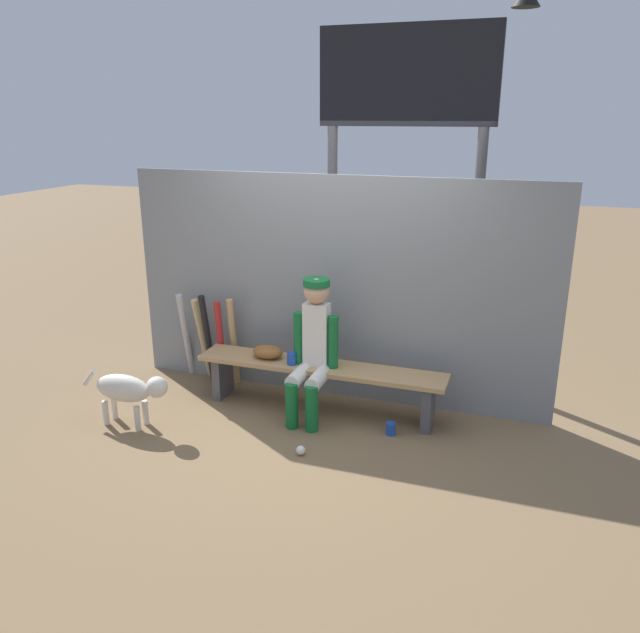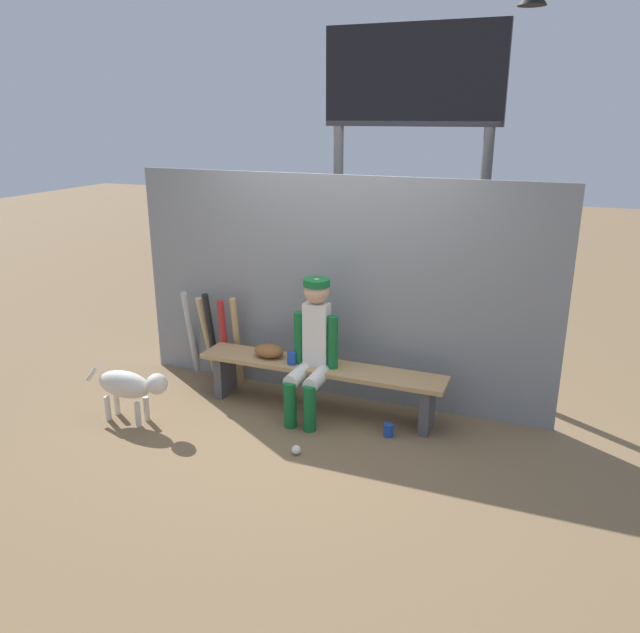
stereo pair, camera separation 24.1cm
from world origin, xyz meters
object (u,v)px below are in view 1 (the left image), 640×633
at_px(bat_wood_tan, 233,342).
at_px(baseball_glove, 268,352).
at_px(cup_on_ground, 391,429).
at_px(dog, 129,390).
at_px(baseball, 301,450).
at_px(cup_on_bench, 292,359).
at_px(bat_aluminum_red, 221,344).
at_px(bat_aluminum_silver, 186,335).
at_px(scoreboard, 411,123).
at_px(player_seated, 313,345).
at_px(bat_wood_natural, 203,338).
at_px(bat_aluminum_black, 208,339).
at_px(dugout_bench, 320,375).

bearing_deg(bat_wood_tan, baseball_glove, -28.47).
bearing_deg(cup_on_ground, dog, -165.16).
xyz_separation_m(baseball, cup_on_bench, (-0.35, 0.70, 0.46)).
relative_size(baseball_glove, bat_aluminum_red, 0.32).
bearing_deg(bat_aluminum_red, cup_on_ground, -13.81).
height_order(bat_aluminum_silver, scoreboard, scoreboard).
height_order(scoreboard, dog, scoreboard).
distance_m(player_seated, bat_wood_tan, 1.04).
height_order(bat_aluminum_red, cup_on_ground, bat_aluminum_red).
height_order(bat_aluminum_red, bat_wood_natural, bat_aluminum_red).
height_order(player_seated, dog, player_seated).
bearing_deg(bat_wood_natural, baseball, -36.74).
bearing_deg(bat_wood_natural, bat_aluminum_red, -20.68).
relative_size(baseball, cup_on_bench, 0.67).
xyz_separation_m(baseball_glove, bat_wood_natural, (-0.85, 0.31, -0.08)).
xyz_separation_m(bat_wood_tan, baseball, (1.09, -1.04, -0.41)).
xyz_separation_m(bat_aluminum_black, bat_aluminum_silver, (-0.29, 0.07, -0.01)).
bearing_deg(dog, baseball_glove, 40.44).
xyz_separation_m(bat_aluminum_red, cup_on_ground, (1.80, -0.44, -0.38)).
bearing_deg(cup_on_bench, baseball_glove, 163.67).
xyz_separation_m(bat_wood_natural, cup_on_bench, (1.11, -0.38, 0.07)).
xyz_separation_m(bat_wood_tan, scoreboard, (1.47, 0.97, 2.03)).
bearing_deg(bat_wood_natural, cup_on_bench, -19.11).
height_order(bat_wood_tan, bat_aluminum_silver, bat_aluminum_silver).
relative_size(bat_wood_natural, bat_aluminum_silver, 0.95).
xyz_separation_m(bat_aluminum_red, baseball, (1.21, -0.99, -0.40)).
relative_size(bat_aluminum_black, cup_on_bench, 8.45).
relative_size(baseball, dog, 0.09).
distance_m(dugout_bench, bat_aluminum_red, 1.12).
bearing_deg(cup_on_bench, baseball, -63.54).
distance_m(bat_aluminum_red, bat_aluminum_black, 0.15).
bearing_deg(cup_on_bench, dugout_bench, 17.72).
xyz_separation_m(bat_aluminum_red, bat_aluminum_silver, (-0.43, 0.08, 0.02)).
relative_size(bat_wood_natural, scoreboard, 0.24).
height_order(bat_wood_natural, dog, bat_wood_natural).
xyz_separation_m(bat_aluminum_black, dog, (-0.20, -1.02, -0.13)).
height_order(bat_aluminum_silver, dog, bat_aluminum_silver).
height_order(bat_aluminum_black, cup_on_ground, bat_aluminum_black).
bearing_deg(scoreboard, bat_wood_tan, -146.65).
bearing_deg(scoreboard, cup_on_bench, -119.04).
bearing_deg(bat_wood_natural, bat_wood_tan, -7.18).
relative_size(bat_aluminum_silver, scoreboard, 0.25).
bearing_deg(baseball, baseball_glove, 128.10).
bearing_deg(baseball_glove, scoreboard, 51.21).
distance_m(baseball_glove, bat_aluminum_silver, 1.07).
distance_m(baseball, scoreboard, 3.18).
height_order(dugout_bench, cup_on_bench, cup_on_bench).
height_order(bat_wood_natural, cup_on_bench, bat_wood_natural).
relative_size(dugout_bench, bat_aluminum_black, 2.42).
relative_size(baseball_glove, scoreboard, 0.08).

